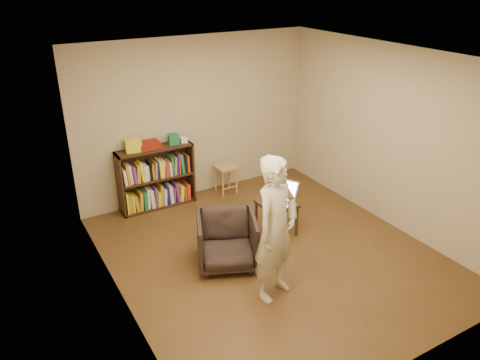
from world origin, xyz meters
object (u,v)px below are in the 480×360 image
armchair (227,241)px  bookshelf (156,181)px  stool (226,171)px  person (276,229)px  laptop (281,196)px  side_table (277,207)px

armchair → bookshelf: bearing=118.6°
stool → person: 2.84m
person → laptop: bearing=32.1°
bookshelf → side_table: 2.03m
stool → armchair: size_ratio=0.64×
bookshelf → person: size_ratio=0.69×
person → bookshelf: bearing=77.3°
laptop → person: (-0.89, -1.15, 0.32)m
bookshelf → stool: size_ratio=2.47×
armchair → person: person is taller
laptop → bookshelf: bearing=-171.5°
bookshelf → laptop: bookshelf is taller
side_table → person: bearing=-125.2°
side_table → armchair: bearing=-161.7°
stool → laptop: size_ratio=0.91×
bookshelf → side_table: bookshelf is taller
armchair → side_table: armchair is taller
person → side_table: bearing=34.5°
person → stool: bearing=52.7°
laptop → stool: bearing=153.5°
armchair → side_table: 1.04m
bookshelf → laptop: (1.26, -1.64, 0.11)m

